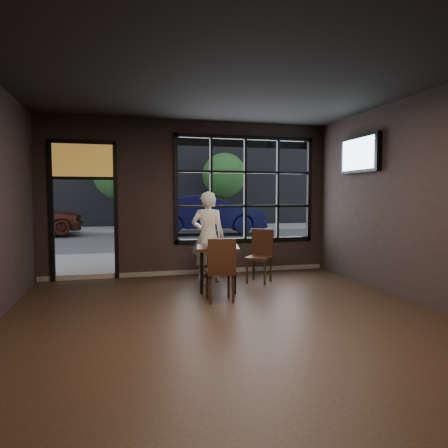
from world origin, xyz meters
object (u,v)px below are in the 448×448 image
object	(u,v)px
cafe_table	(218,268)
navy_car	(207,214)
man	(208,237)
chair_near	(220,269)

from	to	relation	value
cafe_table	navy_car	world-z (taller)	navy_car
man	navy_car	distance (m)	9.32
chair_near	navy_car	distance (m)	10.80
navy_car	cafe_table	bearing A→B (deg)	174.88
cafe_table	man	distance (m)	0.91
chair_near	man	bearing A→B (deg)	-90.72
cafe_table	man	bearing A→B (deg)	102.94
navy_car	man	bearing A→B (deg)	173.90
cafe_table	navy_car	xyz separation A→B (m)	(1.89, 9.89, 0.52)
cafe_table	chair_near	size ratio (longest dim) A/B	0.77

